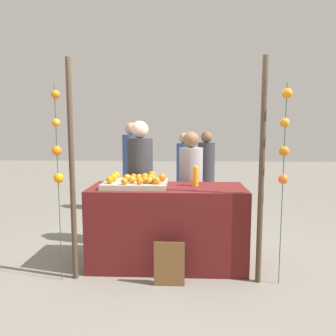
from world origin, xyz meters
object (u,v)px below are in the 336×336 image
orange_1 (140,181)px  vendor_left (140,189)px  stall_counter (167,226)px  chalkboard_sign (169,264)px  vendor_right (191,194)px  orange_0 (110,180)px  juice_bottle (196,176)px

orange_1 → vendor_left: size_ratio=0.05×
stall_counter → chalkboard_sign: size_ratio=3.73×
vendor_left → vendor_right: 0.68m
orange_1 → chalkboard_sign: orange_1 is taller
chalkboard_sign → vendor_right: bearing=78.0°
orange_0 → vendor_left: bearing=72.2°
chalkboard_sign → vendor_left: vendor_left is taller
orange_0 → orange_1: 0.34m
juice_bottle → chalkboard_sign: (-0.28, -0.60, -0.82)m
stall_counter → orange_1: bearing=-148.3°
stall_counter → chalkboard_sign: stall_counter is taller
chalkboard_sign → juice_bottle: bearing=65.0°
stall_counter → orange_1: orange_1 is taller
juice_bottle → vendor_right: (-0.04, 0.52, -0.32)m
stall_counter → juice_bottle: size_ratio=7.42×
juice_bottle → orange_0: bearing=-167.2°
juice_bottle → vendor_left: 0.94m
stall_counter → vendor_right: (0.28, 0.59, 0.26)m
stall_counter → vendor_left: bearing=123.0°
chalkboard_sign → vendor_left: size_ratio=0.28×
juice_bottle → vendor_right: size_ratio=0.15×
juice_bottle → vendor_right: 0.61m
orange_0 → chalkboard_sign: 1.13m
chalkboard_sign → stall_counter: bearing=94.7°
orange_0 → vendor_left: (0.24, 0.76, -0.24)m
orange_1 → juice_bottle: size_ratio=0.32×
stall_counter → juice_bottle: juice_bottle is taller
stall_counter → juice_bottle: 0.67m
stall_counter → juice_bottle: (0.33, 0.07, 0.58)m
stall_counter → chalkboard_sign: (0.04, -0.54, -0.24)m
orange_1 → chalkboard_sign: 0.94m
orange_0 → orange_1: size_ratio=1.06×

